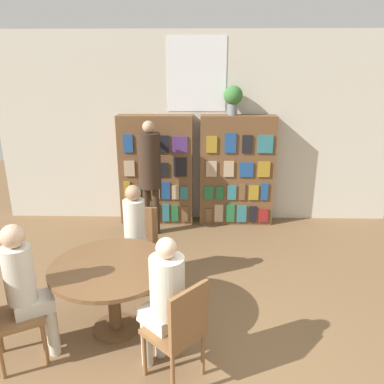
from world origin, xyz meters
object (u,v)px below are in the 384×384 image
Objects in this scene: bookshelf_left at (156,170)px; seated_reader_right at (164,297)px; chair_left_side at (139,242)px; chair_far_side at (180,328)px; reading_table at (112,276)px; librarian_standing at (150,166)px; seated_reader_back at (27,284)px; bookshelf_right at (237,171)px; chair_near_camera at (7,312)px; flower_vase at (233,97)px; seated_reader_left at (134,233)px.

seated_reader_right is at bearing -82.58° from bookshelf_left.
chair_left_side is 1.62m from chair_far_side.
reading_table is 2.31m from librarian_standing.
chair_far_side is at bearing 49.37° from seated_reader_back.
chair_left_side is at bearing -125.03° from bookshelf_right.
seated_reader_right reaches higher than chair_near_camera.
flower_vase is 1.64m from librarian_standing.
flower_vase is at bearing 118.80° from seated_reader_back.
seated_reader_right is at bearing 58.52° from chair_near_camera.
flower_vase reaches higher than bookshelf_left.
bookshelf_left is 3.44m from chair_far_side.
seated_reader_right reaches higher than chair_far_side.
bookshelf_right is at bearing 30.50° from chair_far_side.
chair_near_camera is 1.00× the size of chair_far_side.
chair_near_camera is 2.89m from librarian_standing.
librarian_standing reaches higher than seated_reader_left.
chair_far_side is 0.73× the size of seated_reader_right.
bookshelf_right is 1.95× the size of chair_left_side.
seated_reader_right is (1.33, -0.05, 0.20)m from chair_near_camera.
seated_reader_back is (-0.64, -0.36, 0.13)m from reading_table.
seated_reader_back is at bearing 90.00° from chair_near_camera.
reading_table is (-1.31, -2.76, -1.44)m from flower_vase.
seated_reader_left is (-1.32, -2.03, -0.18)m from bookshelf_right.
seated_reader_back is (-2.04, -3.11, -0.15)m from bookshelf_right.
reading_table is at bearing 90.00° from seated_reader_left.
seated_reader_right is (0.42, -3.25, -0.17)m from bookshelf_left.
seated_reader_right is at bearing 113.83° from chair_left_side.
chair_left_side is at bearing -88.89° from librarian_standing.
seated_reader_left is (-0.58, 1.34, 0.19)m from chair_far_side.
bookshelf_left is at bearing 87.63° from reading_table.
librarian_standing is (0.08, 2.25, 0.49)m from reading_table.
seated_reader_back reaches higher than chair_far_side.
bookshelf_right is 3.99× the size of flower_vase.
bookshelf_left is 1.95× the size of chair_left_side.
seated_reader_left is at bearing -122.96° from bookshelf_right.
seated_reader_back is (0.16, 0.09, 0.21)m from chair_near_camera.
seated_reader_left is (0.09, 0.72, 0.11)m from reading_table.
bookshelf_right is 1.42× the size of seated_reader_right.
seated_reader_left reaches higher than seated_reader_right.
reading_table is 0.91m from chair_far_side.
flower_vase is (-0.09, 0.00, 1.15)m from bookshelf_right.
seated_reader_left is 0.98× the size of seated_reader_back.
seated_reader_back is (-0.72, -1.08, 0.02)m from seated_reader_left.
chair_far_side is at bearing -42.82° from reading_table.
chair_far_side is 0.73× the size of seated_reader_left.
reading_table is at bearing 90.00° from chair_near_camera.
flower_vase reaches higher than librarian_standing.
reading_table is 0.91m from chair_left_side.
seated_reader_left is (-1.23, -2.04, -1.33)m from flower_vase.
reading_table is at bearing 90.00° from seated_reader_right.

